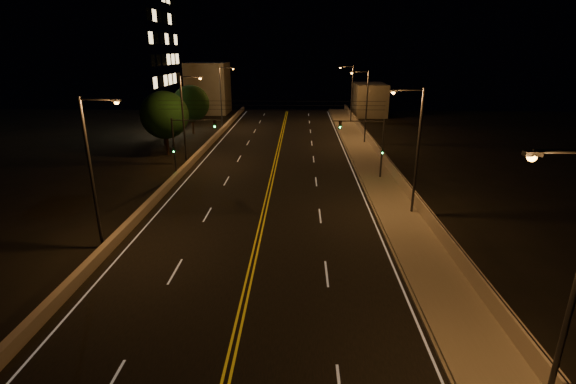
{
  "coord_description": "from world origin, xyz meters",
  "views": [
    {
      "loc": [
        2.87,
        -11.2,
        12.52
      ],
      "look_at": [
        2.0,
        18.0,
        2.5
      ],
      "focal_mm": 26.0,
      "sensor_mm": 36.0,
      "label": 1
    }
  ],
  "objects_px": {
    "streetlight_1": "(415,145)",
    "streetlight_6": "(222,94)",
    "tree_2": "(191,103)",
    "building_tower": "(88,49)",
    "streetlight_0": "(570,276)",
    "tree_1": "(163,114)",
    "tree_0": "(164,115)",
    "streetlight_4": "(94,166)",
    "streetlight_5": "(185,115)",
    "traffic_signal_left": "(183,141)",
    "streetlight_3": "(351,91)",
    "streetlight_2": "(365,103)",
    "traffic_signal_right": "(373,142)"
  },
  "relations": [
    {
      "from": "tree_0",
      "to": "tree_2",
      "type": "bearing_deg",
      "value": 90.69
    },
    {
      "from": "streetlight_0",
      "to": "streetlight_5",
      "type": "xyz_separation_m",
      "value": [
        -21.48,
        34.2,
        0.0
      ]
    },
    {
      "from": "streetlight_6",
      "to": "traffic_signal_right",
      "type": "height_order",
      "value": "streetlight_6"
    },
    {
      "from": "traffic_signal_left",
      "to": "building_tower",
      "type": "height_order",
      "value": "building_tower"
    },
    {
      "from": "streetlight_4",
      "to": "streetlight_1",
      "type": "bearing_deg",
      "value": 16.93
    },
    {
      "from": "streetlight_5",
      "to": "tree_0",
      "type": "relative_size",
      "value": 1.26
    },
    {
      "from": "building_tower",
      "to": "tree_1",
      "type": "bearing_deg",
      "value": -37.34
    },
    {
      "from": "streetlight_0",
      "to": "streetlight_1",
      "type": "height_order",
      "value": "same"
    },
    {
      "from": "streetlight_0",
      "to": "traffic_signal_left",
      "type": "relative_size",
      "value": 1.61
    },
    {
      "from": "streetlight_3",
      "to": "streetlight_6",
      "type": "height_order",
      "value": "same"
    },
    {
      "from": "streetlight_4",
      "to": "streetlight_5",
      "type": "xyz_separation_m",
      "value": [
        0.0,
        21.51,
        0.0
      ]
    },
    {
      "from": "streetlight_5",
      "to": "streetlight_6",
      "type": "bearing_deg",
      "value": 90.0
    },
    {
      "from": "streetlight_0",
      "to": "streetlight_4",
      "type": "relative_size",
      "value": 1.0
    },
    {
      "from": "streetlight_2",
      "to": "streetlight_3",
      "type": "height_order",
      "value": "same"
    },
    {
      "from": "streetlight_5",
      "to": "streetlight_1",
      "type": "bearing_deg",
      "value": -34.88
    },
    {
      "from": "streetlight_3",
      "to": "streetlight_2",
      "type": "bearing_deg",
      "value": -90.0
    },
    {
      "from": "tree_0",
      "to": "streetlight_3",
      "type": "bearing_deg",
      "value": 43.33
    },
    {
      "from": "streetlight_2",
      "to": "tree_0",
      "type": "height_order",
      "value": "streetlight_2"
    },
    {
      "from": "streetlight_3",
      "to": "streetlight_1",
      "type": "bearing_deg",
      "value": -90.0
    },
    {
      "from": "streetlight_3",
      "to": "tree_1",
      "type": "height_order",
      "value": "streetlight_3"
    },
    {
      "from": "tree_2",
      "to": "traffic_signal_right",
      "type": "bearing_deg",
      "value": -44.57
    },
    {
      "from": "tree_1",
      "to": "streetlight_6",
      "type": "bearing_deg",
      "value": 67.27
    },
    {
      "from": "streetlight_4",
      "to": "tree_2",
      "type": "relative_size",
      "value": 1.33
    },
    {
      "from": "streetlight_2",
      "to": "streetlight_4",
      "type": "distance_m",
      "value": 39.13
    },
    {
      "from": "streetlight_1",
      "to": "streetlight_6",
      "type": "bearing_deg",
      "value": 119.48
    },
    {
      "from": "streetlight_1",
      "to": "tree_0",
      "type": "xyz_separation_m",
      "value": [
        -25.24,
        19.36,
        -0.72
      ]
    },
    {
      "from": "streetlight_6",
      "to": "tree_2",
      "type": "xyz_separation_m",
      "value": [
        -3.93,
        -5.02,
        -0.97
      ]
    },
    {
      "from": "streetlight_4",
      "to": "streetlight_5",
      "type": "distance_m",
      "value": 21.51
    },
    {
      "from": "streetlight_0",
      "to": "tree_1",
      "type": "height_order",
      "value": "streetlight_0"
    },
    {
      "from": "streetlight_3",
      "to": "building_tower",
      "type": "xyz_separation_m",
      "value": [
        -41.41,
        -7.81,
        6.89
      ]
    },
    {
      "from": "streetlight_5",
      "to": "building_tower",
      "type": "bearing_deg",
      "value": 134.36
    },
    {
      "from": "traffic_signal_left",
      "to": "tree_1",
      "type": "xyz_separation_m",
      "value": [
        -6.8,
        15.02,
        0.46
      ]
    },
    {
      "from": "streetlight_0",
      "to": "streetlight_2",
      "type": "relative_size",
      "value": 1.0
    },
    {
      "from": "streetlight_1",
      "to": "building_tower",
      "type": "distance_m",
      "value": 54.89
    },
    {
      "from": "streetlight_3",
      "to": "traffic_signal_left",
      "type": "relative_size",
      "value": 1.61
    },
    {
      "from": "streetlight_0",
      "to": "building_tower",
      "type": "relative_size",
      "value": 0.38
    },
    {
      "from": "traffic_signal_right",
      "to": "streetlight_1",
      "type": "bearing_deg",
      "value": -80.77
    },
    {
      "from": "streetlight_0",
      "to": "streetlight_5",
      "type": "distance_m",
      "value": 40.39
    },
    {
      "from": "streetlight_0",
      "to": "streetlight_3",
      "type": "height_order",
      "value": "same"
    },
    {
      "from": "streetlight_3",
      "to": "tree_1",
      "type": "distance_m",
      "value": 32.98
    },
    {
      "from": "streetlight_3",
      "to": "streetlight_4",
      "type": "relative_size",
      "value": 1.0
    },
    {
      "from": "traffic_signal_left",
      "to": "tree_1",
      "type": "height_order",
      "value": "tree_1"
    },
    {
      "from": "streetlight_2",
      "to": "tree_0",
      "type": "relative_size",
      "value": 1.26
    },
    {
      "from": "tree_1",
      "to": "tree_2",
      "type": "distance_m",
      "value": 8.68
    },
    {
      "from": "streetlight_4",
      "to": "tree_0",
      "type": "distance_m",
      "value": 26.18
    },
    {
      "from": "streetlight_1",
      "to": "tree_1",
      "type": "bearing_deg",
      "value": 137.96
    },
    {
      "from": "traffic_signal_right",
      "to": "tree_1",
      "type": "height_order",
      "value": "tree_1"
    },
    {
      "from": "streetlight_0",
      "to": "streetlight_6",
      "type": "distance_m",
      "value": 61.12
    },
    {
      "from": "traffic_signal_right",
      "to": "streetlight_5",
      "type": "bearing_deg",
      "value": 164.54
    },
    {
      "from": "tree_2",
      "to": "building_tower",
      "type": "bearing_deg",
      "value": 171.51
    }
  ]
}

